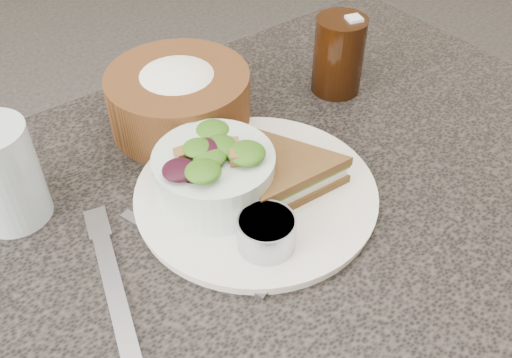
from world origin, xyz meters
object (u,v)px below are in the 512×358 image
Objects in this scene: dressing_ramekin at (266,233)px; bread_basket at (178,91)px; water_glass at (2,175)px; salad_bowl at (214,168)px; dinner_plate at (256,194)px; sandwich at (289,173)px; cola_glass at (339,52)px.

bread_basket reaches higher than dressing_ramekin.
bread_basket is 0.24m from water_glass.
dressing_ramekin is (-0.00, -0.10, -0.02)m from salad_bowl.
dinner_plate is 4.52× the size of dressing_ramekin.
dinner_plate is 2.32× the size of water_glass.
water_glass is at bearing 148.12° from salad_bowl.
dressing_ramekin is at bearing -90.38° from salad_bowl.
bread_basket is (0.05, 0.15, 0.00)m from salad_bowl.
salad_bowl reaches higher than sandwich.
dressing_ramekin is at bearing -48.35° from water_glass.
dinner_plate is at bearing 158.11° from sandwich.
salad_bowl is at bearing -31.88° from water_glass.
dinner_plate is at bearing 60.35° from dressing_ramekin.
dressing_ramekin is 0.33m from cola_glass.
dinner_plate is at bearing -29.82° from salad_bowl.
cola_glass is at bearing -3.70° from water_glass.
sandwich is 0.24m from cola_glass.
dressing_ramekin is 0.51× the size of water_glass.
cola_glass reaches higher than sandwich.
bread_basket is at bearing 79.23° from dressing_ramekin.
sandwich reaches higher than dinner_plate.
cola_glass is (0.27, 0.19, 0.03)m from dressing_ramekin.
cola_glass reaches higher than bread_basket.
bread_basket is at bearing 101.68° from sandwich.
cola_glass is (0.23, 0.11, 0.06)m from dinner_plate.
bread_basket is (0.01, 0.18, 0.05)m from dinner_plate.
water_glass reaches higher than bread_basket.
sandwich is at bearing -25.03° from dinner_plate.
cola_glass is 0.47m from water_glass.
salad_bowl is at bearing -107.01° from bread_basket.
salad_bowl is 0.23m from water_glass.
sandwich is 0.09m from salad_bowl.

